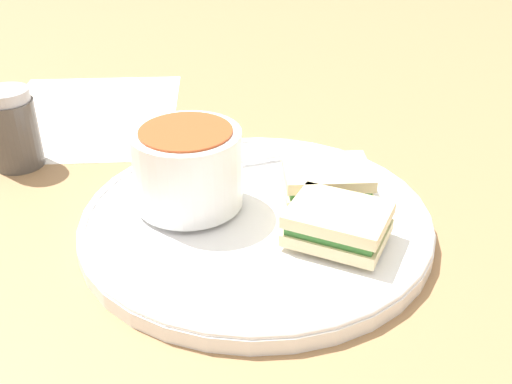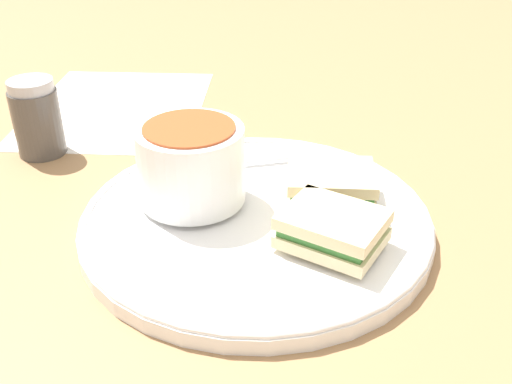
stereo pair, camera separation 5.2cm
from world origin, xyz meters
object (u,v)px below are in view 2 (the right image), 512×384
(spoon, at_px, (211,163))
(sandwich_half_near, at_px, (333,229))
(soup_bowl, at_px, (191,163))
(salt_shaker, at_px, (37,118))
(sandwich_half_far, at_px, (331,185))

(spoon, xyz_separation_m, sandwich_half_near, (-0.16, 0.06, 0.01))
(soup_bowl, distance_m, salt_shaker, 0.22)
(soup_bowl, distance_m, sandwich_half_near, 0.14)
(sandwich_half_near, bearing_deg, sandwich_half_far, -64.25)
(soup_bowl, xyz_separation_m, salt_shaker, (0.22, -0.02, -0.01))
(sandwich_half_near, bearing_deg, spoon, -20.90)
(salt_shaker, bearing_deg, soup_bowl, 175.02)
(soup_bowl, height_order, sandwich_half_far, soup_bowl)
(soup_bowl, bearing_deg, sandwich_half_near, 179.70)
(spoon, height_order, salt_shaker, salt_shaker)
(salt_shaker, bearing_deg, sandwich_half_far, -172.30)
(soup_bowl, relative_size, salt_shaker, 1.13)
(sandwich_half_far, xyz_separation_m, salt_shaker, (0.33, 0.04, 0.01))
(soup_bowl, distance_m, sandwich_half_far, 0.13)
(spoon, relative_size, sandwich_half_far, 1.00)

